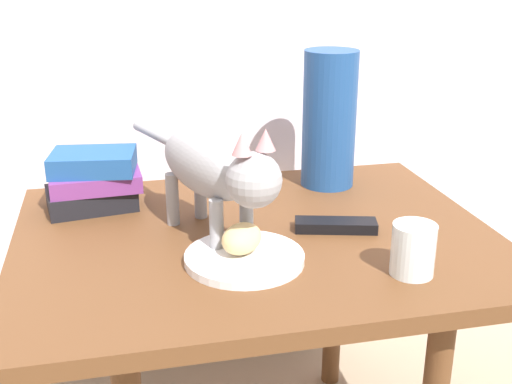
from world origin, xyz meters
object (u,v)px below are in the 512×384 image
Objects in this scene: side_table at (256,265)px; bread_roll at (242,239)px; cat at (214,169)px; book_stack at (93,181)px; plate at (244,258)px; tv_remote at (336,225)px; green_vase at (329,119)px; candle_jar at (413,252)px.

bread_roll is at bearing -114.76° from side_table.
cat is 2.34× the size of book_stack.
plate is 2.50× the size of bread_roll.
cat is (-0.08, -0.01, 0.20)m from side_table.
book_stack reaches higher than tv_remote.
green_vase reaches higher than plate.
side_table is at bearing 8.32° from cat.
green_vase is 0.45m from candle_jar.
bread_roll reaches higher than side_table.
green_vase is at bearing 46.88° from side_table.
candle_jar is (0.49, -0.40, -0.02)m from book_stack.
green_vase is (0.26, 0.34, 0.14)m from plate.
side_table is at bearing 65.24° from bread_roll.
book_stack is (-0.21, 0.21, -0.08)m from cat.
book_stack is (-0.24, 0.30, 0.02)m from bread_roll.
plate is at bearing -72.98° from bread_roll.
side_table is 0.31m from candle_jar.
plate is 0.27m from candle_jar.
cat reaches higher than side_table.
plate is 0.68× the size of green_vase.
green_vase reaches higher than side_table.
book_stack is at bearing -176.37° from green_vase.
book_stack is at bearing 168.47° from tv_remote.
bread_roll is 0.38m from book_stack.
side_table is at bearing -34.07° from book_stack.
bread_roll is 0.18× the size of cat.
tv_remote reaches higher than plate.
candle_jar is at bearing -35.07° from cat.
book_stack reaches higher than candle_jar.
cat is at bearing -44.26° from book_stack.
bread_roll is 0.13m from cat.
book_stack is at bearing 128.50° from plate.
green_vase is (0.29, 0.24, 0.01)m from cat.
plate is at bearing -139.94° from tv_remote.
cat is 0.25m from tv_remote.
green_vase is at bearing 51.75° from bread_roll.
plate is at bearing -51.50° from book_stack.
candle_jar is at bearing -39.29° from book_stack.
side_table is at bearing -173.31° from tv_remote.
candle_jar is at bearing -22.97° from bread_roll.
bread_roll is (-0.05, -0.10, 0.10)m from side_table.
cat is (-0.03, 0.10, 0.13)m from plate.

